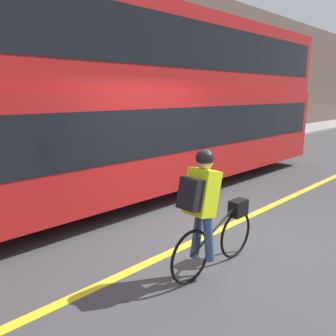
{
  "coord_description": "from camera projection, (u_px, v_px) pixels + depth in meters",
  "views": [
    {
      "loc": [
        -3.8,
        -2.9,
        2.21
      ],
      "look_at": [
        -0.1,
        0.93,
        1.0
      ],
      "focal_mm": 35.0,
      "sensor_mm": 36.0,
      "label": 1
    }
  ],
  "objects": [
    {
      "name": "cyclist_on_bike",
      "position": [
        208.0,
        208.0,
        3.93
      ],
      "size": [
        1.58,
        0.32,
        1.6
      ],
      "color": "black",
      "rests_on": "ground_plane"
    },
    {
      "name": "trash_bin",
      "position": [
        151.0,
        140.0,
        11.62
      ],
      "size": [
        0.59,
        0.59,
        0.96
      ],
      "color": "#262628",
      "rests_on": "sidewalk_curb"
    },
    {
      "name": "building_facade",
      "position": [
        18.0,
        55.0,
        9.48
      ],
      "size": [
        60.0,
        0.3,
        6.59
      ],
      "color": "brown",
      "rests_on": "ground_plane"
    },
    {
      "name": "sidewalk_curb",
      "position": [
        47.0,
        172.0,
        9.25
      ],
      "size": [
        60.0,
        2.42,
        0.11
      ],
      "color": "gray",
      "rests_on": "ground_plane"
    },
    {
      "name": "road_center_line",
      "position": [
        206.0,
        236.0,
        5.2
      ],
      "size": [
        50.0,
        0.14,
        0.01
      ],
      "primitive_type": "cube",
      "color": "yellow",
      "rests_on": "ground_plane"
    },
    {
      "name": "bus",
      "position": [
        147.0,
        97.0,
        7.23
      ],
      "size": [
        10.72,
        2.57,
        3.84
      ],
      "color": "black",
      "rests_on": "ground_plane"
    },
    {
      "name": "ground_plane",
      "position": [
        214.0,
        239.0,
        5.1
      ],
      "size": [
        80.0,
        80.0,
        0.0
      ],
      "primitive_type": "plane",
      "color": "#424244"
    }
  ]
}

